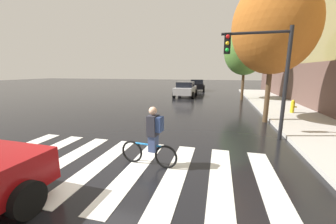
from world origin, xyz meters
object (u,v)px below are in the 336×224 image
object	(u,v)px
sedan_mid	(186,89)
cyclist	(152,137)
street_tree_mid	(245,52)
traffic_light_near	(263,65)
street_tree_near	(274,26)
fire_hydrant	(293,106)
sedan_far	(197,85)

from	to	relation	value
sedan_mid	cyclist	xyz separation A→B (m)	(1.71, -15.99, 0.05)
cyclist	street_tree_mid	xyz separation A→B (m)	(3.78, 14.81, 3.50)
sedan_mid	traffic_light_near	distance (m)	13.73
street_tree_near	cyclist	bearing A→B (deg)	-123.55
traffic_light_near	street_tree_near	bearing A→B (deg)	73.33
traffic_light_near	fire_hydrant	distance (m)	6.30
sedan_far	traffic_light_near	bearing A→B (deg)	-77.01
sedan_mid	street_tree_mid	size ratio (longest dim) A/B	0.70
fire_hydrant	street_tree_mid	bearing A→B (deg)	109.92
fire_hydrant	cyclist	bearing A→B (deg)	-125.53
cyclist	fire_hydrant	world-z (taller)	cyclist
sedan_mid	cyclist	world-z (taller)	cyclist
sedan_far	street_tree_mid	bearing A→B (deg)	-58.32
sedan_mid	sedan_far	size ratio (longest dim) A/B	0.99
sedan_mid	sedan_far	bearing A→B (deg)	86.43
fire_hydrant	street_tree_near	size ratio (longest dim) A/B	0.11
sedan_far	cyclist	size ratio (longest dim) A/B	2.66
sedan_mid	cyclist	distance (m)	16.08
street_tree_near	street_tree_mid	xyz separation A→B (m)	(-0.34, 8.60, -0.38)
sedan_far	street_tree_near	bearing A→B (deg)	-72.21
cyclist	traffic_light_near	bearing A→B (deg)	45.78
sedan_far	street_tree_near	world-z (taller)	street_tree_near
cyclist	fire_hydrant	distance (m)	10.44
sedan_far	traffic_light_near	xyz separation A→B (m)	(4.53, -19.64, 2.07)
street_tree_mid	sedan_far	bearing A→B (deg)	121.68
sedan_mid	fire_hydrant	distance (m)	10.80
traffic_light_near	street_tree_near	xyz separation A→B (m)	(0.86, 2.85, 1.86)
sedan_far	street_tree_mid	xyz separation A→B (m)	(5.05, -8.18, 3.55)
sedan_mid	cyclist	bearing A→B (deg)	-83.90
traffic_light_near	fire_hydrant	size ratio (longest dim) A/B	5.38
sedan_mid	fire_hydrant	world-z (taller)	sedan_mid
sedan_far	cyclist	world-z (taller)	cyclist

